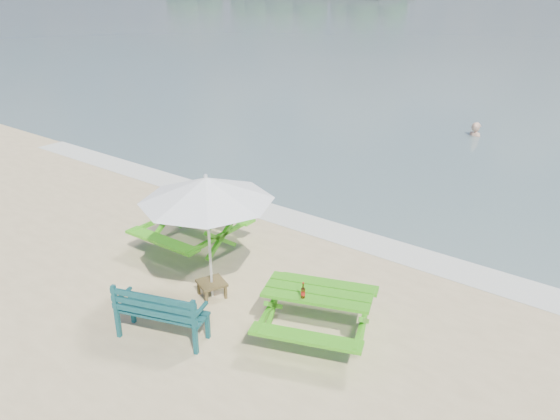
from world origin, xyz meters
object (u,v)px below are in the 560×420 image
Objects in this scene: picnic_table_left at (192,230)px; patio_umbrella at (206,189)px; beer_bottle at (303,293)px; swimmer at (474,147)px; side_table at (212,289)px; picnic_table_right at (318,313)px; park_bench at (163,322)px.

picnic_table_left is 2.55m from patio_umbrella.
picnic_table_left is 0.69× the size of patio_umbrella.
patio_umbrella reaches higher than beer_bottle.
side_table is at bearing -89.81° from swimmer.
patio_umbrella is 2.30m from beer_bottle.
picnic_table_right reaches higher than side_table.
patio_umbrella reaches higher than picnic_table_left.
park_bench is 2.23m from beer_bottle.
park_bench is at bearing -80.03° from patio_umbrella.
side_table is 0.20× the size of patio_umbrella.
picnic_table_left is at bearing 161.49° from beer_bottle.
picnic_table_left is 1.35× the size of park_bench.
beer_bottle is at bearing -101.63° from picnic_table_right.
picnic_table_right is 13.34m from swimmer.
park_bench is 0.84× the size of swimmer.
patio_umbrella is (-2.06, -0.22, 1.63)m from picnic_table_right.
park_bench is 14.70m from swimmer.
picnic_table_right is at bearing 6.19° from patio_umbrella.
beer_bottle is at bearing -2.68° from side_table.
park_bench reaches higher than picnic_table_left.
picnic_table_right is 0.59m from beer_bottle.
swimmer is at bearing 98.63° from beer_bottle.
park_bench is at bearing -145.51° from beer_bottle.
picnic_table_left is 3.86m from beer_bottle.
side_table is at bearing 177.32° from beer_bottle.
side_table is (-0.23, 1.31, -0.12)m from park_bench.
beer_bottle reaches higher than picnic_table_right.
picnic_table_left is at bearing 145.50° from side_table.
picnic_table_right is at bearing 78.37° from beer_bottle.
swimmer is (-2.04, 13.46, -1.28)m from beer_bottle.
picnic_table_right is 0.78× the size of patio_umbrella.
picnic_table_right is 3.88× the size of side_table.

